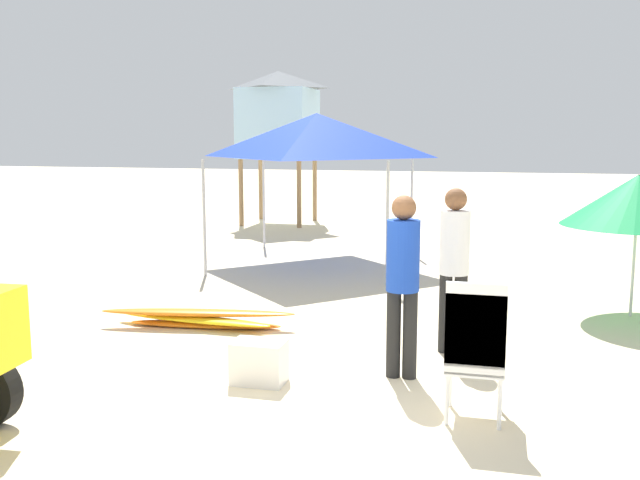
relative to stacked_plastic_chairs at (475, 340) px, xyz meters
name	(u,v)px	position (x,y,z in m)	size (l,w,h in m)	color
ground	(288,422)	(-1.48, -0.39, -0.70)	(80.00, 80.00, 0.00)	beige
stacked_plastic_chairs	(475,340)	(0.00, 0.00, 0.00)	(0.48, 0.48, 1.20)	white
surfboard_pile	(198,318)	(-3.38, 2.08, -0.57)	(2.42, 0.68, 0.24)	orange
lifeguard_near_left	(454,258)	(-0.30, 1.87, 0.34)	(0.32, 0.32, 1.80)	black
lifeguard_near_right	(403,273)	(-0.73, 0.93, 0.34)	(0.32, 0.32, 1.79)	black
popup_canopy	(317,135)	(-3.07, 6.68, 1.64)	(3.13, 3.13, 2.73)	#B2B2B7
lifeguard_tower	(278,115)	(-5.54, 12.21, 2.17)	(1.98, 1.98, 3.98)	olive
beach_umbrella_left	(638,200)	(1.87, 4.01, 0.83)	(1.90, 1.90, 1.86)	beige
cooler_box	(259,362)	(-2.02, 0.44, -0.49)	(0.50, 0.34, 0.41)	white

